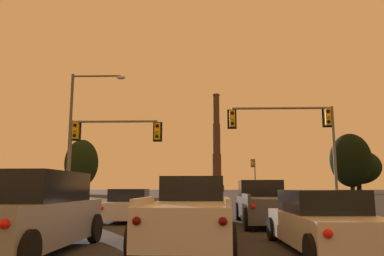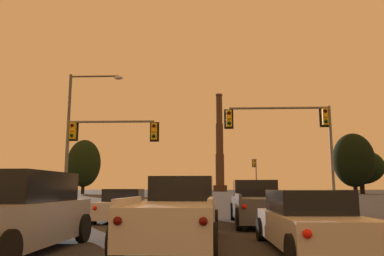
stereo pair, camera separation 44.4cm
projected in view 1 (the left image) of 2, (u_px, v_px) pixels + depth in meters
name	position (u px, v px, depth m)	size (l,w,h in m)	color
sedan_center_lane_front	(193.00, 207.00, 15.97)	(2.03, 4.72, 1.43)	silver
sedan_right_lane_second	(324.00, 222.00, 8.89)	(2.06, 4.73, 1.43)	silver
pickup_truck_center_lane_second	(190.00, 213.00, 10.06)	(2.32, 5.55, 1.82)	silver
pickup_truck_right_lane_front	(265.00, 204.00, 15.53)	(2.27, 5.54, 1.82)	#4C4F54
suv_left_lane_second	(30.00, 213.00, 8.59)	(2.20, 4.94, 1.86)	gray
sedan_left_lane_front	(129.00, 206.00, 17.17)	(2.19, 4.78, 1.43)	silver
traffic_light_far_right	(254.00, 172.00, 57.30)	(0.78, 0.50, 5.90)	slate
traffic_light_overhead_right	(298.00, 130.00, 22.98)	(6.66, 0.50, 6.47)	slate
traffic_light_overhead_left	(101.00, 141.00, 23.25)	(5.92, 0.50, 5.69)	slate
street_lamp	(79.00, 125.00, 25.72)	(3.83, 0.36, 9.38)	#56565B
smokestack	(217.00, 152.00, 152.64)	(5.62, 5.62, 40.19)	#3C2B22
treeline_center_left	(358.00, 167.00, 92.83)	(11.10, 9.99, 10.86)	black
treeline_far_left	(351.00, 160.00, 87.91)	(9.49, 8.54, 14.18)	black
treeline_left_mid	(81.00, 163.00, 91.10)	(8.08, 7.28, 13.16)	black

